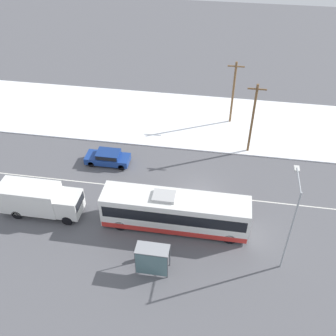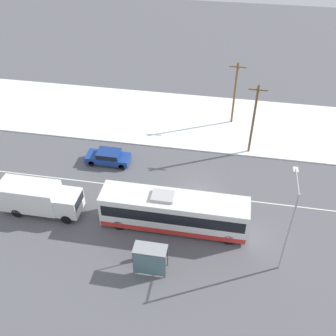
# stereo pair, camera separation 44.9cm
# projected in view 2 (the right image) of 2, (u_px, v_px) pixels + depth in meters

# --- Properties ---
(ground_plane) EXTENTS (120.00, 120.00, 0.00)m
(ground_plane) POSITION_uv_depth(u_px,v_px,m) (198.00, 195.00, 36.16)
(ground_plane) COLOR #56565B
(snow_lot) EXTENTS (80.00, 11.80, 0.12)m
(snow_lot) POSITION_uv_depth(u_px,v_px,m) (210.00, 122.00, 45.78)
(snow_lot) COLOR white
(snow_lot) RESTS_ON ground_plane
(lane_marking_center) EXTENTS (60.00, 0.12, 0.00)m
(lane_marking_center) POSITION_uv_depth(u_px,v_px,m) (198.00, 195.00, 36.16)
(lane_marking_center) COLOR silver
(lane_marking_center) RESTS_ON ground_plane
(city_bus) EXTENTS (12.06, 2.57, 3.39)m
(city_bus) POSITION_uv_depth(u_px,v_px,m) (174.00, 212.00, 32.15)
(city_bus) COLOR white
(city_bus) RESTS_ON ground_plane
(box_truck) EXTENTS (6.97, 2.30, 2.87)m
(box_truck) POSITION_uv_depth(u_px,v_px,m) (39.00, 197.00, 33.56)
(box_truck) COLOR silver
(box_truck) RESTS_ON ground_plane
(sedan_car) EXTENTS (4.40, 1.80, 1.41)m
(sedan_car) POSITION_uv_depth(u_px,v_px,m) (108.00, 157.00, 39.39)
(sedan_car) COLOR navy
(sedan_car) RESTS_ON ground_plane
(pedestrian_at_stop) EXTENTS (0.61, 0.27, 1.70)m
(pedestrian_at_stop) POSITION_uv_depth(u_px,v_px,m) (149.00, 248.00, 30.02)
(pedestrian_at_stop) COLOR #23232D
(pedestrian_at_stop) RESTS_ON ground_plane
(bus_shelter) EXTENTS (2.46, 1.20, 2.40)m
(bus_shelter) POSITION_uv_depth(u_px,v_px,m) (150.00, 258.00, 28.51)
(bus_shelter) COLOR gray
(bus_shelter) RESTS_ON ground_plane
(streetlamp) EXTENTS (0.36, 3.08, 7.63)m
(streetlamp) POSITION_uv_depth(u_px,v_px,m) (290.00, 217.00, 27.25)
(streetlamp) COLOR #9EA3A8
(streetlamp) RESTS_ON ground_plane
(utility_pole_roadside) EXTENTS (1.80, 0.24, 7.74)m
(utility_pole_roadside) POSITION_uv_depth(u_px,v_px,m) (254.00, 119.00, 38.76)
(utility_pole_roadside) COLOR brown
(utility_pole_roadside) RESTS_ON ground_plane
(utility_pole_snowlot) EXTENTS (1.80, 0.24, 7.41)m
(utility_pole_snowlot) POSITION_uv_depth(u_px,v_px,m) (235.00, 93.00, 43.32)
(utility_pole_snowlot) COLOR brown
(utility_pole_snowlot) RESTS_ON ground_plane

